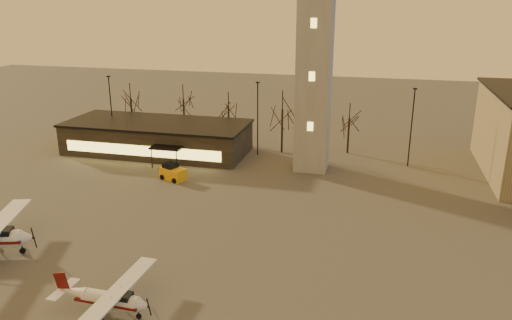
# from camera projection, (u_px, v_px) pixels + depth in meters

# --- Properties ---
(ground) EXTENTS (220.00, 220.00, 0.00)m
(ground) POSITION_uv_depth(u_px,v_px,m) (251.00, 299.00, 35.90)
(ground) COLOR #474542
(ground) RESTS_ON ground
(control_tower) EXTENTS (6.80, 6.80, 32.60)m
(control_tower) POSITION_uv_depth(u_px,v_px,m) (316.00, 37.00, 58.52)
(control_tower) COLOR gray
(control_tower) RESTS_ON ground
(terminal) EXTENTS (25.40, 12.20, 4.30)m
(terminal) POSITION_uv_depth(u_px,v_px,m) (157.00, 137.00, 69.84)
(terminal) COLOR black
(terminal) RESTS_ON ground
(light_poles) EXTENTS (58.50, 12.25, 10.14)m
(light_poles) POSITION_uv_depth(u_px,v_px,m) (317.00, 126.00, 62.71)
(light_poles) COLOR black
(light_poles) RESTS_ON ground
(tree_row) EXTENTS (37.20, 9.20, 8.80)m
(tree_row) POSITION_uv_depth(u_px,v_px,m) (229.00, 103.00, 73.37)
(tree_row) COLOR black
(tree_row) RESTS_ON ground
(cessna_front) EXTENTS (7.60, 9.61, 2.65)m
(cessna_front) POSITION_uv_depth(u_px,v_px,m) (113.00, 303.00, 33.95)
(cessna_front) COLOR silver
(cessna_front) RESTS_ON ground
(service_cart) EXTENTS (3.45, 2.84, 1.94)m
(service_cart) POSITION_uv_depth(u_px,v_px,m) (173.00, 173.00, 59.52)
(service_cart) COLOR #F1A80E
(service_cart) RESTS_ON ground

